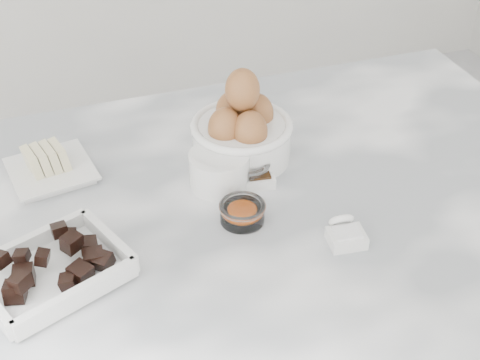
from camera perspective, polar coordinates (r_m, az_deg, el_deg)
The scene contains 9 objects.
marble_slab at distance 1.02m, azimuth -0.52°, elevation -3.88°, with size 1.20×0.80×0.04m, color white.
chocolate_dish at distance 0.92m, azimuth -15.72°, elevation -7.29°, with size 0.23×0.20×0.05m.
butter_plate at distance 1.12m, azimuth -16.00°, elevation 1.18°, with size 0.15×0.15×0.05m.
sugar_ramekin at distance 1.05m, azimuth -1.77°, elevation 1.00°, with size 0.10×0.10×0.06m.
egg_bowl at distance 1.10m, azimuth 0.13°, elevation 4.29°, with size 0.17×0.17×0.16m.
honey_bowl at distance 1.07m, azimuth 0.54°, elevation 1.09°, with size 0.08×0.08×0.04m.
zest_bowl at distance 0.99m, azimuth 0.20°, elevation -2.71°, with size 0.07×0.07×0.03m.
vanilla_spoon at distance 1.06m, azimuth 1.53°, elevation 0.38°, with size 0.05×0.06×0.04m.
salt_spoon at distance 0.97m, azimuth 8.97°, elevation -4.51°, with size 0.06×0.07×0.04m.
Camera 1 is at (-0.24, -0.74, 1.58)m, focal length 50.00 mm.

